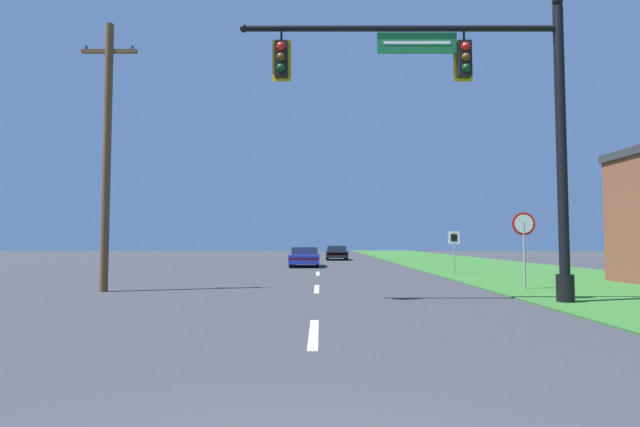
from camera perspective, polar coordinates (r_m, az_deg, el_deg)
The scene contains 8 objects.
grass_verge_right at distance 34.32m, azimuth 17.89°, elevation -5.68°, with size 10.00×110.00×0.04m.
road_center_line at distance 24.72m, azimuth -0.08°, elevation -6.88°, with size 0.16×34.80×0.01m.
signal_mast at distance 13.94m, azimuth 18.38°, elevation 10.59°, with size 8.63×0.47×8.04m.
car_ahead at distance 31.71m, azimuth -1.56°, elevation -4.99°, with size 1.84×4.37×1.19m.
far_car at distance 43.44m, azimuth 2.07°, elevation -4.51°, with size 1.82×4.62×1.19m.
stop_sign at distance 17.71m, azimuth 22.44°, elevation -2.07°, with size 0.76×0.07×2.50m.
route_sign_post at distance 24.66m, azimuth 15.24°, elevation -3.24°, with size 0.55×0.06×2.03m.
utility_pole_near at distance 17.51m, azimuth -23.02°, elevation 6.56°, with size 1.80×0.26×8.66m.
Camera 1 is at (0.11, -2.67, 1.58)m, focal length 28.00 mm.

